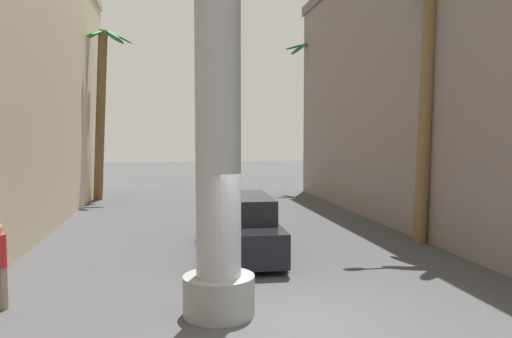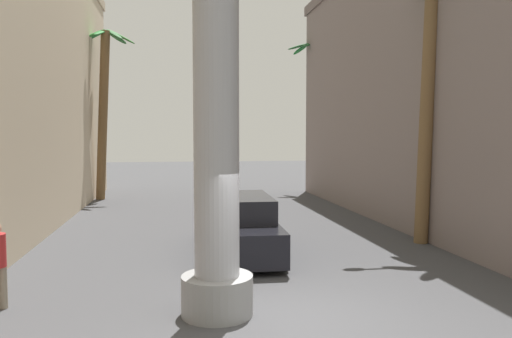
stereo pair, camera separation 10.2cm
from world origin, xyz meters
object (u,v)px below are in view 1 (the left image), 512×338
(street_lamp, at_px, (421,88))
(palm_tree_far_left, at_px, (101,98))
(neon_sign_pole, at_px, (218,17))
(palm_tree_far_right, at_px, (306,98))
(car_lead, at_px, (237,226))
(palm_tree_near_right, at_px, (427,75))

(street_lamp, xyz_separation_m, palm_tree_far_left, (-10.42, 11.74, 0.42))
(neon_sign_pole, xyz_separation_m, palm_tree_far_right, (6.77, 18.73, 0.12))
(car_lead, xyz_separation_m, palm_tree_far_right, (5.85, 14.27, 4.53))
(neon_sign_pole, height_order, palm_tree_near_right, neon_sign_pole)
(neon_sign_pole, height_order, car_lead, neon_sign_pole)
(car_lead, relative_size, palm_tree_near_right, 0.59)
(palm_tree_near_right, bearing_deg, palm_tree_far_left, 131.82)
(palm_tree_far_left, distance_m, palm_tree_near_right, 15.84)
(street_lamp, bearing_deg, neon_sign_pole, -142.09)
(palm_tree_near_right, bearing_deg, car_lead, -175.71)
(street_lamp, distance_m, palm_tree_near_right, 0.39)
(street_lamp, bearing_deg, palm_tree_far_left, 131.59)
(neon_sign_pole, bearing_deg, palm_tree_far_right, 70.13)
(street_lamp, xyz_separation_m, car_lead, (-5.42, -0.48, -3.79))
(street_lamp, xyz_separation_m, palm_tree_far_right, (0.43, 13.79, 0.74))
(neon_sign_pole, xyz_separation_m, car_lead, (0.92, 4.46, -4.41))
(street_lamp, bearing_deg, palm_tree_near_right, -23.89)
(palm_tree_far_left, bearing_deg, palm_tree_far_right, 10.67)
(neon_sign_pole, distance_m, street_lamp, 8.06)
(neon_sign_pole, bearing_deg, palm_tree_far_left, 103.76)
(street_lamp, relative_size, car_lead, 1.53)
(palm_tree_far_left, bearing_deg, car_lead, -67.76)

